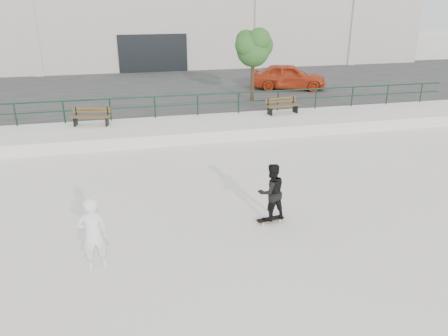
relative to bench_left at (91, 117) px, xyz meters
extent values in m
plane|color=silver|center=(3.82, -10.22, -0.88)|extent=(120.00, 120.00, 0.00)
cube|color=silver|center=(3.82, -0.72, -0.63)|extent=(30.00, 3.00, 0.50)
cube|color=#313131|center=(3.82, 7.78, -0.63)|extent=(60.00, 14.00, 0.50)
cylinder|color=#133520|center=(3.82, 0.58, 0.62)|extent=(28.00, 0.06, 0.06)
cylinder|color=#133520|center=(3.82, 0.58, 0.17)|extent=(28.00, 0.05, 0.05)
cylinder|color=#133520|center=(-3.18, 0.58, 0.12)|extent=(0.06, 0.06, 1.00)
cylinder|color=#133520|center=(-1.18, 0.58, 0.12)|extent=(0.06, 0.06, 1.00)
cylinder|color=#133520|center=(0.82, 0.58, 0.12)|extent=(0.06, 0.06, 1.00)
cylinder|color=#133520|center=(2.82, 0.58, 0.12)|extent=(0.06, 0.06, 1.00)
cylinder|color=#133520|center=(4.82, 0.58, 0.12)|extent=(0.06, 0.06, 1.00)
cylinder|color=#133520|center=(6.82, 0.58, 0.12)|extent=(0.06, 0.06, 1.00)
cylinder|color=#133520|center=(8.82, 0.58, 0.12)|extent=(0.06, 0.06, 1.00)
cylinder|color=#133520|center=(10.82, 0.58, 0.12)|extent=(0.06, 0.06, 1.00)
cylinder|color=#133520|center=(12.82, 0.58, 0.12)|extent=(0.06, 0.06, 1.00)
cylinder|color=#133520|center=(14.82, 0.58, 0.12)|extent=(0.06, 0.06, 1.00)
cylinder|color=#133520|center=(16.82, 0.58, 0.12)|extent=(0.06, 0.06, 1.00)
cube|color=beige|center=(3.82, 21.78, 3.12)|extent=(44.00, 16.00, 8.00)
cube|color=black|center=(3.82, 13.73, 0.72)|extent=(5.00, 0.15, 3.20)
cube|color=beige|center=(-4.18, 13.68, 2.22)|extent=(0.60, 0.25, 6.20)
cube|color=beige|center=(11.82, 13.68, 2.22)|extent=(0.60, 0.25, 6.20)
cube|color=beige|center=(19.82, 13.68, 2.22)|extent=(0.60, 0.25, 6.20)
cube|color=brown|center=(-0.05, -0.22, 0.02)|extent=(1.64, 0.45, 0.04)
cube|color=brown|center=(-0.01, -0.06, 0.02)|extent=(1.64, 0.45, 0.04)
cube|color=brown|center=(0.02, 0.10, 0.02)|extent=(1.64, 0.45, 0.04)
cube|color=brown|center=(0.04, 0.18, 0.19)|extent=(1.63, 0.38, 0.09)
cube|color=brown|center=(0.04, 0.18, 0.32)|extent=(1.63, 0.38, 0.09)
cube|color=black|center=(-0.69, 0.09, -0.18)|extent=(0.15, 0.46, 0.39)
cube|color=black|center=(-0.64, 0.32, 0.19)|extent=(0.06, 0.06, 0.39)
cube|color=black|center=(0.66, -0.20, -0.18)|extent=(0.15, 0.46, 0.39)
cube|color=black|center=(0.71, 0.03, 0.19)|extent=(0.06, 0.06, 0.39)
cube|color=brown|center=(8.88, -0.19, 0.01)|extent=(1.64, 0.32, 0.04)
cube|color=brown|center=(8.86, -0.02, 0.01)|extent=(1.64, 0.32, 0.04)
cube|color=brown|center=(8.84, 0.14, 0.01)|extent=(1.64, 0.32, 0.04)
cube|color=brown|center=(8.83, 0.21, 0.19)|extent=(1.63, 0.25, 0.09)
cube|color=brown|center=(8.83, 0.21, 0.31)|extent=(1.63, 0.25, 0.09)
cube|color=black|center=(8.18, -0.11, -0.19)|extent=(0.11, 0.46, 0.38)
cube|color=black|center=(8.15, 0.12, 0.19)|extent=(0.06, 0.05, 0.38)
cube|color=black|center=(9.54, 0.06, -0.19)|extent=(0.11, 0.46, 0.38)
cube|color=black|center=(9.51, 0.30, 0.19)|extent=(0.06, 0.05, 0.38)
cylinder|color=#4D3526|center=(8.18, 2.88, 0.77)|extent=(0.19, 0.19, 2.29)
sphere|color=#2C541F|center=(8.18, 2.88, 2.30)|extent=(1.72, 1.72, 1.72)
sphere|color=#2C541F|center=(8.66, 3.16, 2.49)|extent=(1.34, 1.34, 1.34)
sphere|color=#2C541F|center=(7.80, 2.69, 2.58)|extent=(1.24, 1.24, 1.24)
sphere|color=#2C541F|center=(8.37, 2.50, 2.87)|extent=(1.15, 1.15, 1.15)
sphere|color=#2C541F|center=(7.90, 3.26, 2.78)|extent=(1.05, 1.05, 1.05)
imported|color=#B93616|center=(11.26, 5.55, 0.38)|extent=(4.78, 3.09, 1.51)
cube|color=black|center=(5.12, -9.27, -0.79)|extent=(0.80, 0.32, 0.02)
cube|color=brown|center=(5.12, -9.27, -0.81)|extent=(0.80, 0.32, 0.01)
cube|color=#9B9BA0|center=(4.87, -9.32, -0.83)|extent=(0.08, 0.17, 0.03)
cube|color=#9B9BA0|center=(5.38, -9.23, -0.83)|extent=(0.08, 0.17, 0.03)
cylinder|color=#F2EECA|center=(4.88, -9.41, -0.85)|extent=(0.06, 0.03, 0.06)
cylinder|color=#F2EECA|center=(4.85, -9.22, -0.85)|extent=(0.06, 0.03, 0.06)
cylinder|color=#F2EECA|center=(5.40, -9.33, -0.85)|extent=(0.06, 0.03, 0.06)
cylinder|color=#F2EECA|center=(5.37, -9.14, -0.85)|extent=(0.06, 0.03, 0.06)
imported|color=black|center=(5.12, -9.27, 0.02)|extent=(0.87, 0.73, 1.61)
imported|color=white|center=(0.54, -10.48, 0.01)|extent=(0.71, 0.53, 1.78)
camera|label=1|loc=(1.47, -19.38, 4.96)|focal=35.00mm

